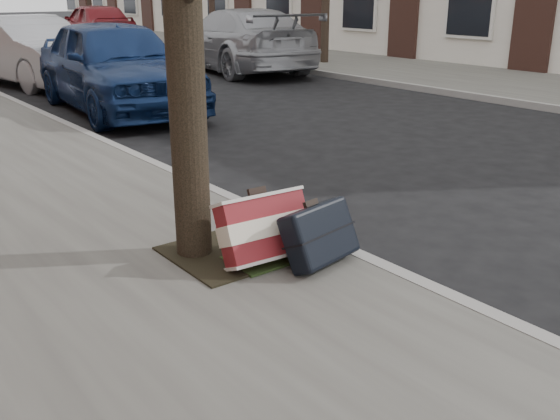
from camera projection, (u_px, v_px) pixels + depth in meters
ground at (524, 253)px, 4.95m from camera, size 120.00×120.00×0.00m
far_sidewalk at (247, 51)px, 20.60m from camera, size 4.00×70.00×0.12m
dirt_patch at (230, 252)px, 4.64m from camera, size 0.85×0.85×0.02m
suitcase_red at (265, 228)px, 4.43m from camera, size 0.68×0.40×0.51m
suitcase_navy at (320, 234)px, 4.39m from camera, size 0.64×0.44×0.46m
car_near_front at (116, 65)px, 10.48m from camera, size 2.26×4.71×1.55m
car_near_mid at (30, 51)px, 13.46m from camera, size 2.22×4.59×1.45m
car_far_front at (239, 40)px, 15.63m from camera, size 2.98×5.60×1.55m
car_far_back at (95, 25)px, 22.56m from camera, size 2.19×4.68×1.55m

